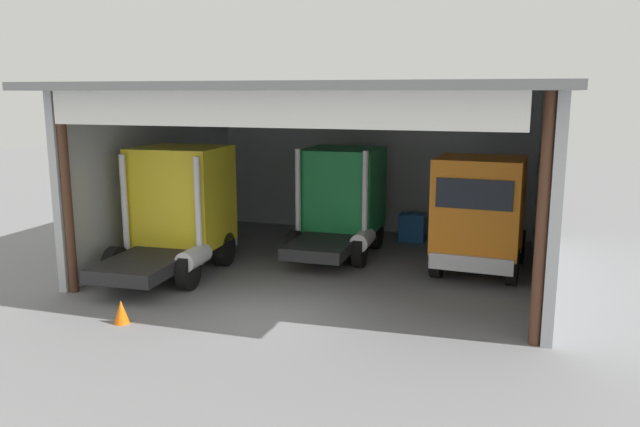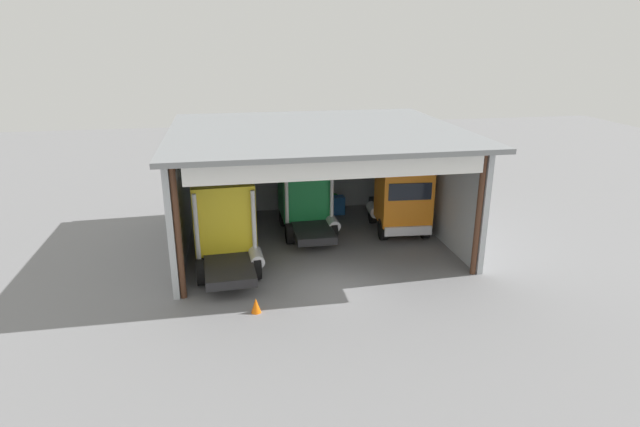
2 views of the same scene
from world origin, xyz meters
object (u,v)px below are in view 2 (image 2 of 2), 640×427
at_px(truck_orange_center_right_bay, 401,199).
at_px(tool_cart, 336,205).
at_px(truck_yellow_yard_outside, 225,223).
at_px(oil_drum, 332,202).
at_px(truck_green_center_bay, 306,196).
at_px(traffic_cone, 256,305).

distance_m(truck_orange_center_right_bay, tool_cart, 4.51).
bearing_deg(truck_yellow_yard_outside, tool_cart, 40.78).
relative_size(truck_yellow_yard_outside, oil_drum, 5.77).
bearing_deg(truck_green_center_bay, truck_yellow_yard_outside, -138.94).
height_order(truck_yellow_yard_outside, oil_drum, truck_yellow_yard_outside).
relative_size(truck_green_center_bay, oil_drum, 5.70).
distance_m(oil_drum, tool_cart, 0.74).
xyz_separation_m(oil_drum, traffic_cone, (-5.02, -10.91, -0.17)).
relative_size(truck_orange_center_right_bay, tool_cart, 5.16).
bearing_deg(truck_orange_center_right_bay, tool_cart, -50.72).
relative_size(truck_yellow_yard_outside, traffic_cone, 9.32).
bearing_deg(truck_green_center_bay, traffic_cone, -111.47).
relative_size(truck_green_center_bay, truck_orange_center_right_bay, 1.00).
xyz_separation_m(truck_yellow_yard_outside, oil_drum, (5.99, 6.53, -1.47)).
xyz_separation_m(truck_yellow_yard_outside, truck_green_center_bay, (4.02, 3.56, -0.09)).
bearing_deg(truck_green_center_bay, truck_orange_center_right_bay, -16.30).
distance_m(truck_green_center_bay, tool_cart, 3.30).
height_order(truck_green_center_bay, oil_drum, truck_green_center_bay).
distance_m(truck_orange_center_right_bay, traffic_cone, 10.21).
distance_m(truck_yellow_yard_outside, oil_drum, 8.98).
bearing_deg(traffic_cone, truck_orange_center_right_bay, 41.30).
relative_size(truck_yellow_yard_outside, truck_green_center_bay, 1.01).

